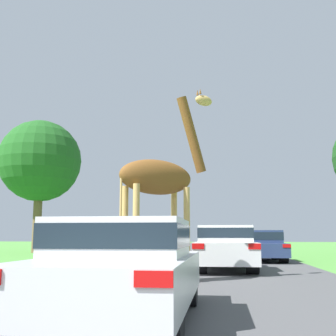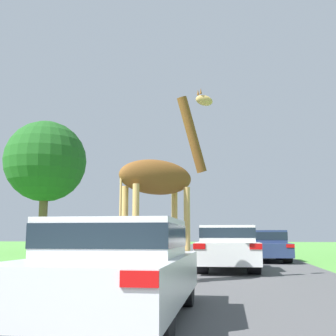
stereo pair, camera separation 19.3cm
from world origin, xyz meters
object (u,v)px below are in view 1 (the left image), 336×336
object	(u,v)px
car_queue_left	(225,247)
tree_far_right	(40,161)
giraffe_near_road	(161,180)
car_lead_maroon	(122,266)
car_queue_right	(150,246)
car_far_ahead	(262,245)

from	to	relation	value
car_queue_left	tree_far_right	bearing A→B (deg)	133.89
giraffe_near_road	car_queue_left	xyz separation A→B (m)	(1.65, 4.01, -1.78)
car_lead_maroon	car_queue_right	world-z (taller)	car_lead_maroon
car_queue_left	car_queue_right	bearing A→B (deg)	120.90
car_lead_maroon	tree_far_right	bearing A→B (deg)	117.03
car_lead_maroon	car_queue_left	size ratio (longest dim) A/B	0.95
giraffe_near_road	car_queue_right	xyz separation A→B (m)	(-1.98, 10.08, -1.90)
tree_far_right	car_queue_left	bearing A→B (deg)	-46.11
giraffe_near_road	car_queue_right	world-z (taller)	giraffe_near_road
car_lead_maroon	car_queue_right	xyz separation A→B (m)	(-2.11, 14.79, -0.07)
car_queue_right	tree_far_right	distance (m)	12.87
giraffe_near_road	car_lead_maroon	world-z (taller)	giraffe_near_road
car_lead_maroon	tree_far_right	distance (m)	25.25
car_far_ahead	car_queue_right	bearing A→B (deg)	173.50
car_lead_maroon	giraffe_near_road	bearing A→B (deg)	91.55
giraffe_near_road	car_queue_left	size ratio (longest dim) A/B	1.14
car_lead_maroon	tree_far_right	xyz separation A→B (m)	(-11.19, 21.94, 5.59)
giraffe_near_road	car_far_ahead	size ratio (longest dim) A/B	1.12
car_queue_left	tree_far_right	size ratio (longest dim) A/B	0.50
giraffe_near_road	tree_far_right	bearing A→B (deg)	173.37
car_lead_maroon	car_far_ahead	bearing A→B (deg)	77.01
giraffe_near_road	car_far_ahead	distance (m)	10.23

